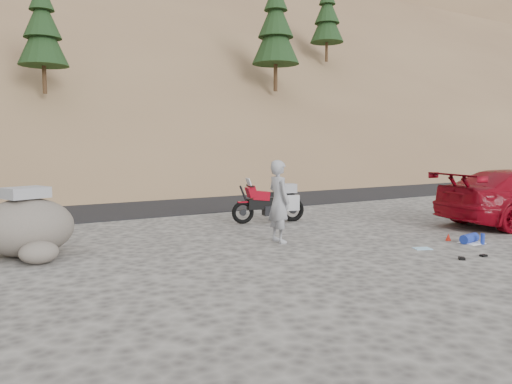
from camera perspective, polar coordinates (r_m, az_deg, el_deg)
ground at (r=11.24m, az=10.40°, el=-5.51°), size 140.00×140.00×0.00m
road at (r=18.85m, az=-8.09°, el=-1.04°), size 120.00×7.00×0.05m
hillside at (r=50.44m, az=-23.28°, el=15.27°), size 120.00×73.00×46.72m
motorcycle at (r=13.57m, az=1.84°, el=-1.26°), size 2.08×0.85×1.25m
man at (r=10.94m, az=2.61°, el=-5.72°), size 0.45×0.67×1.79m
boulder at (r=10.43m, az=-24.70°, el=-3.60°), size 1.91×1.69×1.29m
small_rock at (r=9.74m, az=-23.55°, el=-6.36°), size 0.80×0.75×0.41m
gear_white_cloth at (r=11.75m, az=23.40°, el=-5.35°), size 0.46×0.41×0.02m
gear_blue_mat at (r=11.74m, az=23.20°, el=-4.89°), size 0.53×0.28×0.20m
gear_bottle at (r=11.70m, az=24.48°, el=-4.90°), size 0.10×0.10×0.23m
gear_funnel at (r=11.85m, az=21.12°, el=-4.83°), size 0.16×0.16×0.16m
gear_glove_a at (r=10.47m, az=24.56°, el=-6.62°), size 0.14×0.10×0.04m
gear_glove_b at (r=10.03m, az=22.46°, el=-7.03°), size 0.17×0.17×0.05m
gear_blue_cloth at (r=10.77m, az=18.48°, el=-6.14°), size 0.41×0.37×0.01m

